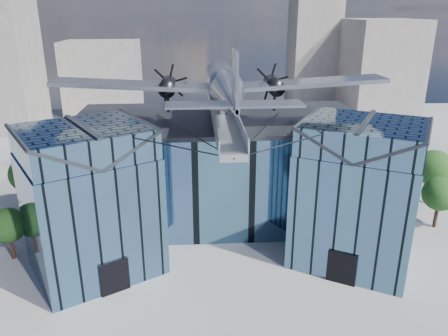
{
  "coord_description": "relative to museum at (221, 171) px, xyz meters",
  "views": [
    {
      "loc": [
        -2.35,
        -32.18,
        19.74
      ],
      "look_at": [
        0.0,
        2.0,
        7.2
      ],
      "focal_mm": 35.0,
      "sensor_mm": 36.0,
      "label": 1
    }
  ],
  "objects": [
    {
      "name": "tree_side_w",
      "position": [
        -19.77,
        5.13,
        -1.82
      ],
      "size": [
        3.65,
        3.65,
        5.49
      ],
      "rotation": [
        0.0,
        0.0,
        -0.04
      ],
      "color": "black",
      "rests_on": "ground"
    },
    {
      "name": "ground_plane",
      "position": [
        -0.0,
        -5.82,
        -5.54
      ],
      "size": [
        120.0,
        120.0,
        0.0
      ],
      "primitive_type": "plane",
      "color": "gray"
    },
    {
      "name": "tree_side_e",
      "position": [
        22.56,
        3.31,
        -1.52
      ],
      "size": [
        3.8,
        3.8,
        5.94
      ],
      "rotation": [
        0.0,
        0.0,
        0.0
      ],
      "color": "black",
      "rests_on": "ground"
    },
    {
      "name": "museum",
      "position": [
        0.0,
        0.0,
        0.0
      ],
      "size": [
        32.88,
        24.5,
        17.6
      ],
      "color": "#446A8B",
      "rests_on": "ground"
    },
    {
      "name": "tree_plaza_w",
      "position": [
        -17.79,
        -5.02,
        -2.46
      ],
      "size": [
        3.78,
        3.78,
        4.54
      ],
      "rotation": [
        0.0,
        0.0,
        0.38
      ],
      "color": "black",
      "rests_on": "ground"
    },
    {
      "name": "tree_plaza_e",
      "position": [
        20.4,
        -2.0,
        -2.09
      ],
      "size": [
        4.31,
        4.31,
        5.1
      ],
      "rotation": [
        0.0,
        0.0,
        0.42
      ],
      "color": "black",
      "rests_on": "ground"
    },
    {
      "name": "bg_towers",
      "position": [
        1.45,
        44.67,
        4.47
      ],
      "size": [
        77.0,
        24.5,
        26.0
      ],
      "color": "gray",
      "rests_on": "ground"
    }
  ]
}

